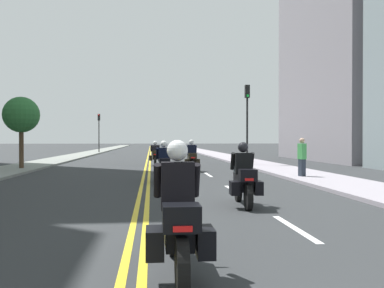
# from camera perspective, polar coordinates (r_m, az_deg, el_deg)

# --- Properties ---
(ground_plane) EXTENTS (264.00, 264.00, 0.00)m
(ground_plane) POSITION_cam_1_polar(r_m,az_deg,el_deg) (47.58, -5.78, -1.39)
(ground_plane) COLOR #2D2F31
(sidewalk_left) EXTENTS (2.70, 144.00, 0.12)m
(sidewalk_left) POSITION_cam_1_polar(r_m,az_deg,el_deg) (48.14, -14.26, -1.31)
(sidewalk_left) COLOR gray
(sidewalk_left) RESTS_ON ground
(sidewalk_right) EXTENTS (2.70, 144.00, 0.12)m
(sidewalk_right) POSITION_cam_1_polar(r_m,az_deg,el_deg) (48.07, 2.70, -1.30)
(sidewalk_right) COLOR #968F98
(sidewalk_right) RESTS_ON ground
(centreline_yellow_inner) EXTENTS (0.12, 132.00, 0.01)m
(centreline_yellow_inner) POSITION_cam_1_polar(r_m,az_deg,el_deg) (47.58, -5.93, -1.39)
(centreline_yellow_inner) COLOR yellow
(centreline_yellow_inner) RESTS_ON ground
(centreline_yellow_outer) EXTENTS (0.12, 132.00, 0.01)m
(centreline_yellow_outer) POSITION_cam_1_polar(r_m,az_deg,el_deg) (47.58, -5.64, -1.39)
(centreline_yellow_outer) COLOR yellow
(centreline_yellow_outer) RESTS_ON ground
(lane_dashes_white) EXTENTS (0.14, 56.40, 0.01)m
(lane_dashes_white) POSITION_cam_1_polar(r_m,az_deg,el_deg) (28.72, -0.22, -2.68)
(lane_dashes_white) COLOR silver
(lane_dashes_white) RESTS_ON ground
(motorcycle_0) EXTENTS (0.76, 2.20, 1.64)m
(motorcycle_0) POSITION_cam_1_polar(r_m,az_deg,el_deg) (5.14, -1.92, -10.47)
(motorcycle_0) COLOR black
(motorcycle_0) RESTS_ON ground
(motorcycle_1) EXTENTS (0.78, 2.08, 1.58)m
(motorcycle_1) POSITION_cam_1_polar(r_m,az_deg,el_deg) (10.45, 7.02, -4.88)
(motorcycle_1) COLOR black
(motorcycle_1) RESTS_ON ground
(motorcycle_2) EXTENTS (0.77, 2.11, 1.60)m
(motorcycle_2) POSITION_cam_1_polar(r_m,az_deg,el_deg) (16.27, -3.83, -2.88)
(motorcycle_2) COLOR black
(motorcycle_2) RESTS_ON ground
(motorcycle_3) EXTENTS (0.76, 2.23, 1.64)m
(motorcycle_3) POSITION_cam_1_polar(r_m,az_deg,el_deg) (21.79, -0.06, -2.01)
(motorcycle_3) COLOR black
(motorcycle_3) RESTS_ON ground
(motorcycle_4) EXTENTS (0.76, 2.11, 1.56)m
(motorcycle_4) POSITION_cam_1_polar(r_m,az_deg,el_deg) (27.04, -5.01, -1.56)
(motorcycle_4) COLOR black
(motorcycle_4) RESTS_ON ground
(traffic_light_near) EXTENTS (0.28, 0.38, 5.03)m
(traffic_light_near) POSITION_cam_1_polar(r_m,az_deg,el_deg) (26.38, 7.48, 4.50)
(traffic_light_near) COLOR black
(traffic_light_near) RESTS_ON ground
(traffic_light_far) EXTENTS (0.28, 0.38, 4.78)m
(traffic_light_far) POSITION_cam_1_polar(r_m,az_deg,el_deg) (52.55, -12.48, 2.39)
(traffic_light_far) COLOR black
(traffic_light_far) RESTS_ON ground
(pedestrian_0) EXTENTS (0.29, 0.40, 1.71)m
(pedestrian_0) POSITION_cam_1_polar(r_m,az_deg,el_deg) (18.12, 14.66, -1.82)
(pedestrian_0) COLOR #242B37
(pedestrian_0) RESTS_ON ground
(street_tree_0) EXTENTS (1.92, 1.92, 3.94)m
(street_tree_0) POSITION_cam_1_polar(r_m,az_deg,el_deg) (24.37, -22.11, 3.62)
(street_tree_0) COLOR #4A3625
(street_tree_0) RESTS_ON ground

